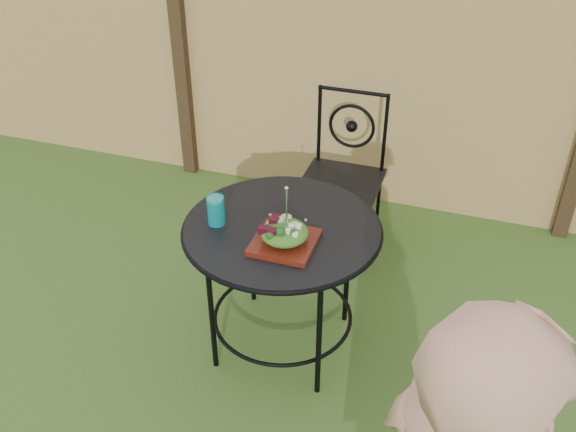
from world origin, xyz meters
name	(u,v)px	position (x,y,z in m)	size (l,w,h in m)	color
fence	(373,66)	(0.00, 2.19, 0.95)	(8.00, 0.12, 1.90)	tan
patio_table	(282,250)	(-0.07, 0.67, 0.59)	(0.92, 0.92, 0.72)	black
patio_chair	(344,170)	(-0.02, 1.64, 0.50)	(0.46, 0.46, 0.95)	black
salad_plate	(284,242)	(-0.02, 0.54, 0.74)	(0.27, 0.27, 0.02)	#401109
salad	(284,232)	(-0.02, 0.54, 0.79)	(0.21, 0.21, 0.08)	#235614
fork	(287,208)	(-0.01, 0.54, 0.92)	(0.01, 0.01, 0.18)	silver
drinking_glass	(216,210)	(-0.37, 0.60, 0.79)	(0.08, 0.08, 0.14)	#0B848B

